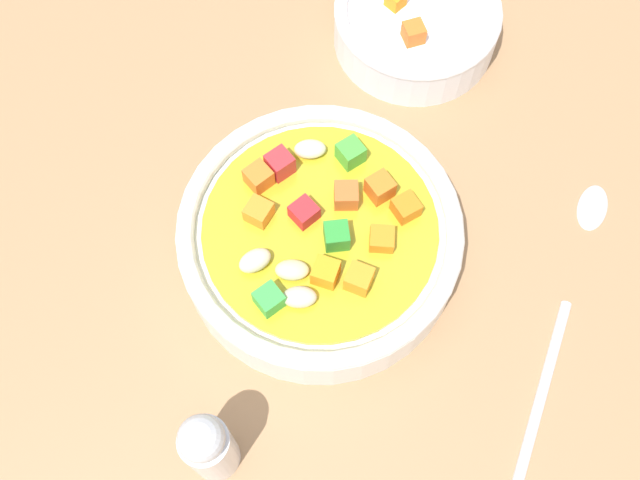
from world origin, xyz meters
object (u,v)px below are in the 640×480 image
(soup_bowl_main, at_px, (320,238))
(pepper_shaker, at_px, (208,447))
(side_bowl_small, at_px, (416,22))
(spoon, at_px, (566,308))

(soup_bowl_main, bearing_deg, pepper_shaker, -165.09)
(soup_bowl_main, xyz_separation_m, side_bowl_small, (0.19, 0.06, -0.00))
(pepper_shaker, bearing_deg, spoon, -27.24)
(side_bowl_small, relative_size, pepper_shaker, 1.51)
(soup_bowl_main, relative_size, pepper_shaker, 2.24)
(soup_bowl_main, height_order, spoon, soup_bowl_main)
(soup_bowl_main, relative_size, spoon, 0.80)
(spoon, bearing_deg, pepper_shaker, 133.91)
(spoon, relative_size, pepper_shaker, 2.79)
(spoon, xyz_separation_m, pepper_shaker, (-0.23, 0.12, 0.04))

